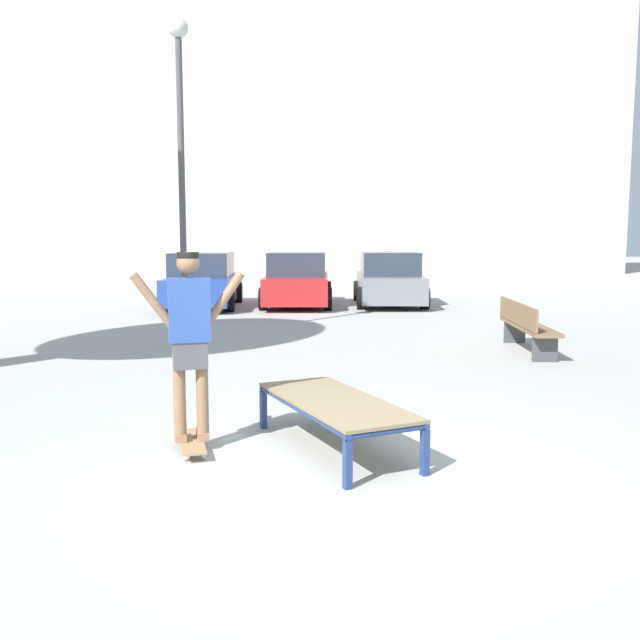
# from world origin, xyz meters

# --- Properties ---
(ground_plane) EXTENTS (120.00, 120.00, 0.00)m
(ground_plane) POSITION_xyz_m (0.00, 0.00, 0.00)
(ground_plane) COLOR #A8A8A3
(building_facade) EXTENTS (40.19, 4.00, 15.76)m
(building_facade) POSITION_xyz_m (-1.53, 31.03, 7.88)
(building_facade) COLOR beige
(building_facade) RESTS_ON ground
(skate_box) EXTENTS (1.36, 2.05, 0.46)m
(skate_box) POSITION_xyz_m (-0.03, 0.73, 0.41)
(skate_box) COLOR navy
(skate_box) RESTS_ON ground
(skateboard) EXTENTS (0.33, 0.82, 0.09)m
(skateboard) POSITION_xyz_m (-1.32, 0.81, 0.08)
(skateboard) COLOR #9E754C
(skateboard) RESTS_ON ground
(skater) EXTENTS (1.00, 0.33, 1.69)m
(skater) POSITION_xyz_m (-1.32, 0.81, 1.07)
(skater) COLOR #8E6647
(skater) RESTS_ON skateboard
(car_blue) EXTENTS (2.09, 4.29, 1.50)m
(car_blue) POSITION_xyz_m (-2.21, 13.72, 0.69)
(car_blue) COLOR #28479E
(car_blue) RESTS_ON ground
(car_red) EXTENTS (2.23, 4.35, 1.50)m
(car_red) POSITION_xyz_m (0.41, 13.89, 0.69)
(car_red) COLOR red
(car_red) RESTS_ON ground
(car_grey) EXTENTS (2.25, 4.36, 1.50)m
(car_grey) POSITION_xyz_m (3.02, 13.90, 0.69)
(car_grey) COLOR slate
(car_grey) RESTS_ON ground
(park_bench) EXTENTS (0.75, 2.44, 0.83)m
(park_bench) POSITION_xyz_m (3.76, 5.74, 0.45)
(park_bench) COLOR brown
(park_bench) RESTS_ON ground
(light_post) EXTENTS (0.36, 0.36, 5.83)m
(light_post) POSITION_xyz_m (-2.08, 7.74, 3.83)
(light_post) COLOR #4C4C51
(light_post) RESTS_ON ground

